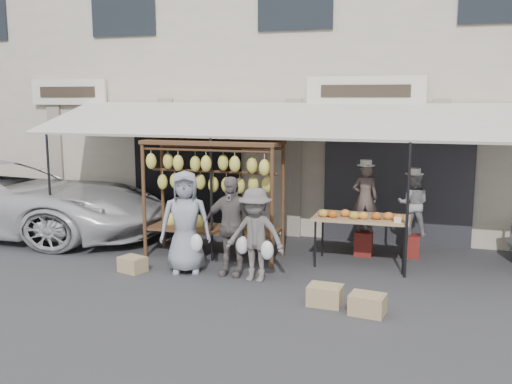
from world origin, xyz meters
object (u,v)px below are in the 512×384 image
customer_right (255,235)px  crate_far (133,264)px  crate_near_b (367,304)px  produce_table (361,218)px  customer_mid (231,226)px  vendor_left (365,198)px  vendor_right (413,204)px  crate_near_a (325,295)px  banana_rack (212,176)px  customer_left (185,222)px

customer_right → crate_far: 2.30m
crate_near_b → crate_far: crate_near_b is taller
produce_table → crate_near_b: (0.38, -2.35, -0.73)m
customer_mid → customer_right: size_ratio=1.09×
vendor_left → vendor_right: 0.90m
crate_near_a → customer_mid: bearing=151.5°
banana_rack → produce_table: size_ratio=1.53×
produce_table → crate_far: 4.14m
crate_far → produce_table: bearing=22.1°
vendor_left → vendor_right: vendor_left is taller
customer_right → banana_rack: bearing=141.1°
vendor_left → crate_near_a: bearing=76.8°
customer_left → crate_far: customer_left is taller
customer_mid → vendor_left: bearing=44.0°
vendor_right → crate_near_b: size_ratio=2.50×
vendor_right → crate_far: size_ratio=2.73×
produce_table → crate_near_a: bearing=-96.7°
vendor_left → produce_table: bearing=82.9°
customer_right → crate_near_b: size_ratio=3.24×
vendor_right → vendor_left: bearing=7.8°
customer_mid → crate_near_b: 2.81m
vendor_right → customer_left: customer_left is taller
customer_right → vendor_left: bearing=57.4°
vendor_right → customer_right: bearing=41.5°
customer_right → crate_near_a: customer_right is taller
customer_mid → banana_rack: bearing=128.4°
vendor_right → produce_table: bearing=43.6°
banana_rack → crate_far: 2.16m
vendor_right → customer_right: vendor_right is taller
banana_rack → customer_left: size_ratio=1.46×
produce_table → customer_right: customer_right is taller
customer_mid → crate_near_a: bearing=-27.2°
customer_mid → crate_near_a: customer_mid is taller
customer_left → crate_near_b: (3.24, -1.08, -0.75)m
banana_rack → produce_table: (2.74, 0.28, -0.69)m
produce_table → vendor_left: size_ratio=1.29×
customer_left → banana_rack: bearing=63.1°
vendor_left → customer_mid: size_ratio=0.77×
vendor_left → crate_near_a: vendor_left is taller
vendor_left → customer_right: 2.63m
customer_left → crate_far: (-0.91, -0.26, -0.76)m
customer_right → customer_left: bearing=179.6°
crate_near_b → produce_table: bearing=99.2°
vendor_left → crate_near_b: size_ratio=2.73×
vendor_left → customer_left: 3.48m
crate_near_b → crate_far: (-4.15, 0.82, -0.01)m
produce_table → customer_left: customer_left is taller
produce_table → vendor_left: 0.76m
vendor_left → customer_right: vendor_left is taller
produce_table → customer_mid: customer_mid is taller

